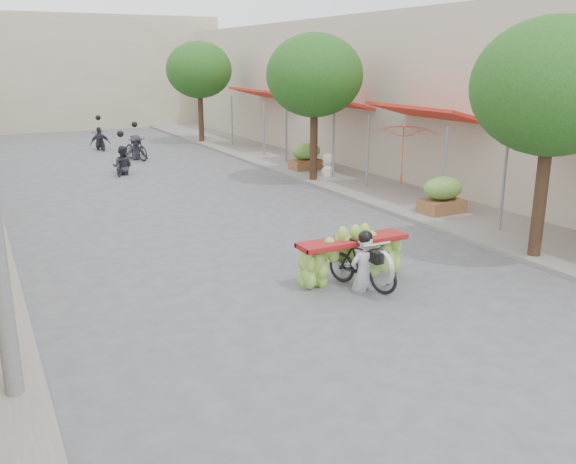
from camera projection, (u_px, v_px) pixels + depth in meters
The scene contains 15 objects.
ground at pixel (486, 408), 7.90m from camera, with size 120.00×120.00×0.00m, color #58585D.
sidewalk_right at pixel (336, 173), 23.79m from camera, with size 4.00×60.00×0.12m, color gray.
shophouse_row_right at pixel (457, 94), 24.33m from camera, with size 9.77×40.00×6.00m.
far_building at pixel (58, 72), 39.38m from camera, with size 20.00×6.00×7.00m, color #B3AB8E.
street_tree_near at pixel (553, 87), 12.66m from camera, with size 3.40×3.40×5.25m.
street_tree_mid at pixel (314, 76), 21.20m from camera, with size 3.40×3.40×5.25m.
street_tree_far at pixel (199, 70), 31.45m from camera, with size 3.40×3.40×5.25m.
produce_crate_mid at pixel (443, 192), 17.28m from camera, with size 1.20×0.88×1.16m.
produce_crate_far at pixel (306, 154), 24.11m from camera, with size 1.20×0.88×1.16m.
banana_motorbike at pixel (358, 253), 11.96m from camera, with size 2.34×1.84×2.00m.
market_umbrella at pixel (405, 122), 18.07m from camera, with size 2.30×2.30×1.88m.
pedestrian at pixel (329, 153), 22.68m from camera, with size 0.95×0.92×1.68m.
bg_motorbike_a at pixel (122, 155), 23.56m from camera, with size 1.18×1.55×1.95m.
bg_motorbike_b at pixel (136, 141), 26.89m from camera, with size 1.17×1.86×1.95m.
bg_motorbike_c at pixel (99, 134), 29.92m from camera, with size 0.99×1.56×1.95m.
Camera 1 is at (-5.49, -5.01, 4.37)m, focal length 38.00 mm.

